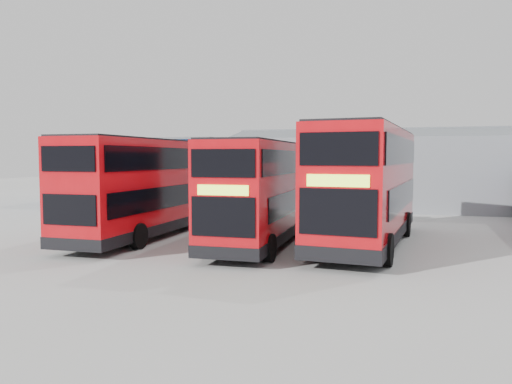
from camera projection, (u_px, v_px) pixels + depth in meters
The scene contains 7 objects.
ground_plane at pixel (272, 248), 20.12m from camera, with size 120.00×120.00×0.00m, color #9C9B97.
office_block at pixel (157, 171), 40.92m from camera, with size 12.30×8.32×5.12m.
maintenance_shed at pixel (439, 172), 37.10m from camera, with size 30.50×12.00×5.89m.
double_decker_left at pixel (144, 189), 22.69m from camera, with size 2.94×10.70×4.49m.
double_decker_centre at pixel (263, 193), 21.02m from camera, with size 2.68×10.25×4.32m.
double_decker_right at pixel (368, 187), 20.78m from camera, with size 4.09×11.77×4.88m.
panel_van at pixel (114, 193), 34.81m from camera, with size 3.27×5.15×2.11m.
Camera 1 is at (4.58, -19.39, 3.67)m, focal length 35.00 mm.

